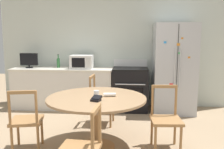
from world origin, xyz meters
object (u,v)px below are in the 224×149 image
refrigerator (174,68)px  countertop_tv (29,60)px  dining_chair_right (166,119)px  dining_chair_left (26,121)px  candle_glass (96,94)px  counter_bottle (58,62)px  dining_chair_far (101,101)px  wallet (96,99)px  oven_range (130,89)px  microwave (82,62)px

refrigerator → countertop_tv: (-3.15, 0.07, 0.14)m
countertop_tv → dining_chair_right: size_ratio=0.43×
refrigerator → dining_chair_left: (-2.35, -2.03, -0.50)m
dining_chair_right → candle_glass: size_ratio=10.09×
counter_bottle → candle_glass: bearing=-60.5°
refrigerator → counter_bottle: refrigerator is taller
counter_bottle → dining_chair_right: size_ratio=0.33×
dining_chair_far → wallet: size_ratio=5.58×
wallet → refrigerator: bearing=56.8°
counter_bottle → countertop_tv: bearing=-170.9°
dining_chair_far → dining_chair_right: (1.04, -0.94, 0.00)m
oven_range → candle_glass: size_ratio=12.08×
microwave → dining_chair_left: (-0.38, -2.10, -0.61)m
refrigerator → oven_range: size_ratio=1.73×
dining_chair_far → candle_glass: 1.03m
dining_chair_right → microwave: bearing=-54.0°
refrigerator → wallet: size_ratio=11.53×
oven_range → wallet: bearing=-101.7°
wallet → counter_bottle: bearing=117.6°
wallet → microwave: bearing=105.9°
refrigerator → oven_range: (-0.91, 0.07, -0.46)m
microwave → dining_chair_far: size_ratio=0.53×
dining_chair_far → microwave: bearing=-147.1°
counter_bottle → dining_chair_right: bearing=-43.2°
dining_chair_right → counter_bottle: bearing=-46.7°
dining_chair_far → counter_bottle: bearing=-130.2°
oven_range → dining_chair_left: 2.54m
refrigerator → dining_chair_far: 1.75m
countertop_tv → dining_chair_far: (1.72, -0.95, -0.64)m
oven_range → microwave: (-1.05, 0.01, 0.58)m
refrigerator → dining_chair_left: refrigerator is taller
countertop_tv → dining_chair_right: bearing=-34.5°
refrigerator → candle_glass: (-1.38, -1.84, -0.14)m
counter_bottle → wallet: 2.54m
oven_range → dining_chair_right: size_ratio=1.20×
dining_chair_right → candle_glass: bearing=-2.5°
oven_range → dining_chair_left: oven_range is taller
refrigerator → countertop_tv: size_ratio=4.78×
microwave → dining_chair_right: 2.53m
countertop_tv → dining_chair_far: countertop_tv is taller
dining_chair_right → countertop_tv: bearing=-38.0°
dining_chair_far → candle_glass: size_ratio=10.09×
oven_range → dining_chair_right: (0.52, -1.89, -0.03)m
refrigerator → dining_chair_left: size_ratio=2.07×
countertop_tv → candle_glass: size_ratio=4.36×
microwave → refrigerator: bearing=-2.1°
microwave → candle_glass: size_ratio=5.35×
oven_range → counter_bottle: bearing=176.2°
dining_chair_left → dining_chair_far: size_ratio=1.00×
countertop_tv → wallet: 2.81m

